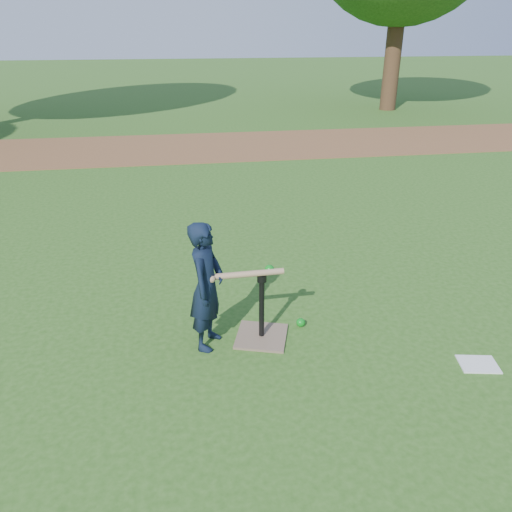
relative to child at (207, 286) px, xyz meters
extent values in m
plane|color=#285116|center=(0.18, 0.13, -0.56)|extent=(80.00, 80.00, 0.00)
cube|color=brown|center=(0.18, 7.63, -0.55)|extent=(24.00, 3.00, 0.01)
imported|color=black|center=(0.00, 0.00, 0.00)|extent=(0.40, 0.48, 1.11)
sphere|color=#0B7E17|center=(0.84, 0.13, -0.52)|extent=(0.08, 0.08, 0.08)
cube|color=silver|center=(2.12, -0.65, -0.55)|extent=(0.34, 0.28, 0.01)
cube|color=#775F4B|center=(0.46, 0.02, -0.55)|extent=(0.54, 0.54, 0.02)
cylinder|color=black|center=(0.46, 0.02, -0.26)|extent=(0.05, 0.05, 0.55)
cylinder|color=black|center=(0.46, 0.02, 0.03)|extent=(0.08, 0.08, 0.06)
cylinder|color=tan|center=(0.34, 0.00, 0.09)|extent=(0.60, 0.07, 0.05)
sphere|color=tan|center=(0.04, -0.04, 0.09)|extent=(0.06, 0.06, 0.06)
sphere|color=#0B7E17|center=(0.53, 0.04, 0.09)|extent=(0.08, 0.08, 0.08)
cylinder|color=#382316|center=(6.68, 12.13, 1.15)|extent=(0.50, 0.50, 3.42)
camera|label=1|loc=(-0.18, -3.59, 1.93)|focal=35.00mm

